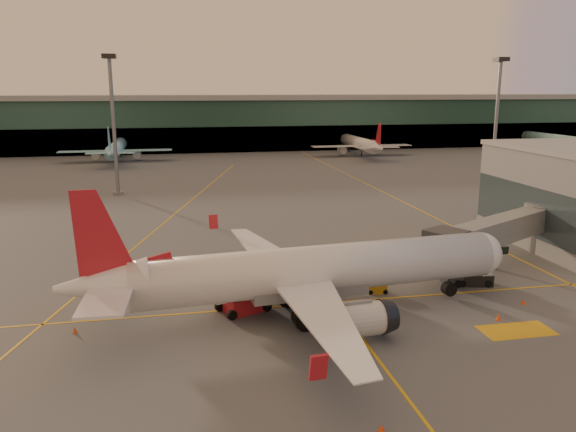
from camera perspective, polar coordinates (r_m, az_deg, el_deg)
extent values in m
plane|color=#4C4F54|center=(47.63, 0.56, -11.36)|extent=(600.00, 600.00, 0.00)
cube|color=gold|center=(52.14, -0.58, -9.15)|extent=(80.00, 0.25, 0.01)
cube|color=gold|center=(89.67, -11.69, -0.02)|extent=(31.30, 115.98, 0.01)
cube|color=gold|center=(120.66, 7.70, 3.39)|extent=(0.25, 160.00, 0.01)
cube|color=gold|center=(42.03, 9.83, -15.03)|extent=(0.25, 30.00, 0.01)
cube|color=gold|center=(50.90, 22.19, -10.72)|extent=(6.00, 3.00, 0.01)
cube|color=#19382D|center=(185.10, -8.62, 9.10)|extent=(400.00, 18.00, 16.00)
cube|color=gray|center=(184.76, -8.71, 11.82)|extent=(400.00, 20.00, 1.60)
cube|color=black|center=(176.93, -8.43, 7.64)|extent=(400.00, 1.00, 8.00)
cube|color=#2D3D47|center=(75.09, 23.00, 0.64)|extent=(0.30, 21.60, 6.00)
cylinder|color=slate|center=(109.30, -17.27, 8.56)|extent=(0.70, 0.70, 25.00)
cube|color=black|center=(109.23, -17.73, 15.21)|extent=(2.40, 2.40, 0.80)
cube|color=slate|center=(110.77, -16.86, 2.24)|extent=(1.60, 1.60, 0.50)
cylinder|color=slate|center=(122.74, 20.37, 8.75)|extent=(0.70, 0.70, 25.00)
cube|color=black|center=(122.68, 20.85, 14.66)|extent=(2.40, 2.40, 0.80)
cube|color=slate|center=(124.05, 19.94, 3.11)|extent=(1.60, 1.60, 0.50)
cylinder|color=white|center=(49.27, 3.31, -5.36)|extent=(32.62, 7.11, 4.16)
sphere|color=white|center=(56.65, 18.94, -3.62)|extent=(4.07, 4.07, 4.07)
cube|color=black|center=(57.19, 19.94, -3.01)|extent=(2.11, 2.86, 0.73)
cone|color=white|center=(46.53, -18.39, -6.72)|extent=(7.44, 4.58, 3.95)
cube|color=white|center=(43.13, -17.99, -8.10)|extent=(3.67, 6.87, 0.21)
cylinder|color=silver|center=(44.87, 7.02, -10.43)|extent=(4.57, 3.09, 2.70)
cylinder|color=black|center=(47.28, 1.64, -10.32)|extent=(2.00, 1.62, 1.87)
cylinder|color=black|center=(47.06, 1.64, -9.68)|extent=(0.37, 0.37, 1.14)
cube|color=white|center=(49.86, -17.85, -5.26)|extent=(4.81, 7.30, 0.21)
cylinder|color=silver|center=(55.90, 1.84, -5.59)|extent=(4.57, 3.09, 2.70)
cylinder|color=black|center=(52.07, -0.24, -8.08)|extent=(2.00, 1.62, 1.87)
cylinder|color=black|center=(51.87, -0.24, -7.49)|extent=(0.37, 0.37, 1.14)
cube|color=slate|center=(49.34, 1.98, -6.98)|extent=(10.53, 4.25, 1.66)
cylinder|color=black|center=(55.90, 16.03, -7.11)|extent=(1.38, 0.95, 1.31)
cube|color=slate|center=(65.23, 20.58, -1.36)|extent=(19.04, 12.21, 2.70)
cube|color=#2D3035|center=(57.49, 15.72, -2.86)|extent=(4.63, 4.63, 3.00)
cube|color=#2D3035|center=(59.85, 16.43, -5.54)|extent=(1.60, 2.40, 2.40)
cylinder|color=black|center=(59.19, 16.87, -6.59)|extent=(0.80, 0.40, 0.80)
cylinder|color=black|center=(61.02, 15.90, -5.94)|extent=(0.80, 0.40, 0.80)
cylinder|color=slate|center=(65.96, 20.38, -3.79)|extent=(0.50, 0.50, 3.16)
cylinder|color=slate|center=(74.14, 24.43, -0.06)|extent=(4.40, 4.40, 3.00)
cylinder|color=slate|center=(74.78, 24.22, -2.22)|extent=(2.40, 2.40, 3.16)
cube|color=red|center=(50.97, -4.57, -8.84)|extent=(3.80, 3.38, 1.47)
cube|color=silver|center=(50.03, -4.91, -6.45)|extent=(6.20, 4.44, 2.75)
cylinder|color=black|center=(49.34, -5.70, -9.98)|extent=(0.95, 0.65, 0.88)
cylinder|color=black|center=(50.96, -2.15, -9.17)|extent=(0.95, 0.65, 0.88)
cube|color=#C28618|center=(55.95, 9.01, -7.16)|extent=(1.92, 1.26, 1.10)
cylinder|color=black|center=(55.46, 8.39, -7.67)|extent=(0.48, 0.27, 0.46)
cylinder|color=black|center=(55.83, 9.85, -7.58)|extent=(0.48, 0.27, 0.46)
cube|color=black|center=(60.53, 18.25, -6.06)|extent=(4.02, 2.71, 1.19)
cube|color=#C28618|center=(60.29, 18.31, -5.33)|extent=(1.86, 2.02, 0.98)
cylinder|color=black|center=(59.45, 17.27, -6.56)|extent=(0.81, 0.48, 0.76)
cylinder|color=black|center=(60.22, 19.67, -6.49)|extent=(0.81, 0.48, 0.76)
cone|color=#E6440C|center=(56.94, 22.83, -8.01)|extent=(0.39, 0.39, 0.49)
cube|color=#E6440C|center=(57.02, 22.81, -8.23)|extent=(0.33, 0.33, 0.03)
cone|color=#E6440C|center=(49.92, -20.85, -10.77)|extent=(0.38, 0.38, 0.49)
cube|color=#E6440C|center=(50.01, -20.83, -11.02)|extent=(0.33, 0.33, 0.03)
cone|color=#E6440C|center=(35.19, 9.47, -20.49)|extent=(0.45, 0.45, 0.57)
cube|color=#E6440C|center=(35.33, 9.45, -20.85)|extent=(0.39, 0.39, 0.03)
cone|color=#E6440C|center=(65.20, -1.99, -4.38)|extent=(0.38, 0.38, 0.49)
cube|color=#E6440C|center=(65.27, -1.98, -4.57)|extent=(0.33, 0.33, 0.03)
cone|color=#E6440C|center=(52.37, 20.61, -9.57)|extent=(0.47, 0.47, 0.59)
cube|color=#E6440C|center=(52.48, 20.59, -9.85)|extent=(0.40, 0.40, 0.03)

